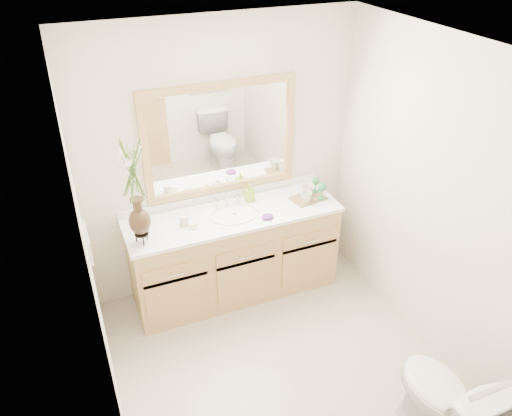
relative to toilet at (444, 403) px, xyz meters
name	(u,v)px	position (x,y,z in m)	size (l,w,h in m)	color
floor	(281,369)	(-0.70, 0.92, -0.37)	(2.60, 2.60, 0.00)	#BFB6A3
ceiling	(294,54)	(-0.70, 0.92, 2.03)	(2.40, 2.60, 0.02)	white
wall_back	(221,161)	(-0.70, 2.22, 0.83)	(2.40, 0.02, 2.40)	white
wall_front	(413,400)	(-0.70, -0.38, 0.83)	(2.40, 0.02, 2.40)	white
wall_left	(96,289)	(-1.90, 0.92, 0.83)	(0.02, 2.60, 2.40)	white
wall_right	(436,206)	(0.50, 0.92, 0.83)	(0.02, 2.60, 2.40)	white
vanity	(235,254)	(-0.70, 1.93, 0.03)	(1.80, 0.55, 0.80)	tan
counter	(234,215)	(-0.70, 1.93, 0.45)	(1.84, 0.57, 0.03)	white
sink	(234,220)	(-0.70, 1.92, 0.41)	(0.38, 0.34, 0.23)	white
mirror	(221,139)	(-0.70, 2.20, 1.04)	(1.32, 0.04, 0.97)	white
switch_plate	(89,247)	(-1.89, 1.68, 0.61)	(0.02, 0.12, 0.12)	white
grab_bar	(512,382)	(0.00, -0.35, 0.58)	(0.03, 0.03, 0.55)	silver
toilet	(444,403)	(0.00, 0.00, 0.00)	(0.42, 0.75, 0.74)	white
flower_vase	(134,180)	(-1.49, 1.81, 1.00)	(0.19, 0.19, 0.80)	black
tumbler	(184,221)	(-1.13, 1.92, 0.51)	(0.07, 0.07, 0.09)	beige
soap_dish	(194,226)	(-1.07, 1.86, 0.47)	(0.09, 0.09, 0.03)	beige
soap_bottle	(250,193)	(-0.49, 2.08, 0.54)	(0.07, 0.07, 0.15)	#97C42E
purple_dish	(268,217)	(-0.46, 1.76, 0.48)	(0.10, 0.08, 0.04)	#602777
tray	(308,198)	(0.00, 1.92, 0.47)	(0.30, 0.20, 0.02)	brown
mug_left	(306,196)	(-0.05, 1.86, 0.53)	(0.10, 0.10, 0.10)	beige
mug_right	(306,190)	(0.00, 1.96, 0.53)	(0.10, 0.09, 0.10)	beige
goblet_front	(322,188)	(0.10, 1.85, 0.58)	(0.07, 0.07, 0.15)	#287A42
goblet_back	(316,182)	(0.11, 1.99, 0.57)	(0.06, 0.06, 0.14)	#287A42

